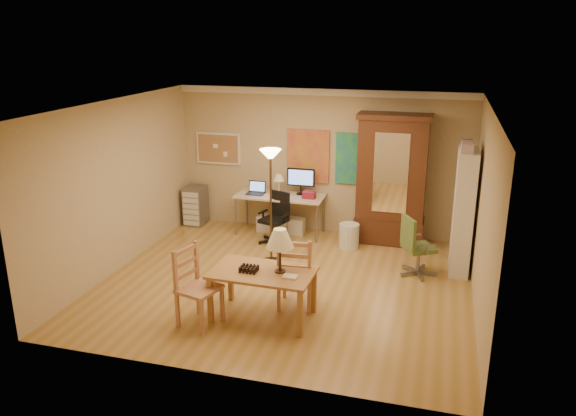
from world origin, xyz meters
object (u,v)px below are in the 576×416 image
(computer_desk, at_px, (282,210))
(bookshelf, at_px, (463,212))
(office_chair_black, at_px, (275,229))
(office_chair_green, at_px, (416,259))
(armoire, at_px, (391,188))
(dining_table, at_px, (269,262))

(computer_desk, bearing_deg, bookshelf, -15.92)
(office_chair_black, relative_size, office_chair_green, 0.96)
(computer_desk, xyz_separation_m, office_chair_green, (2.57, -1.29, -0.20))
(office_chair_black, relative_size, armoire, 0.40)
(armoire, height_order, bookshelf, armoire)
(armoire, distance_m, bookshelf, 1.57)
(computer_desk, bearing_deg, armoire, 2.31)
(dining_table, xyz_separation_m, armoire, (1.25, 3.33, 0.21))
(bookshelf, bearing_deg, dining_table, -136.58)
(armoire, bearing_deg, office_chair_green, -67.70)
(dining_table, bearing_deg, computer_desk, 103.11)
(computer_desk, relative_size, office_chair_black, 1.78)
(computer_desk, distance_m, bookshelf, 3.38)
(office_chair_green, bearing_deg, computer_desk, 153.23)
(computer_desk, distance_m, armoire, 2.08)
(dining_table, relative_size, office_chair_green, 1.42)
(bookshelf, bearing_deg, computer_desk, 164.08)
(dining_table, height_order, office_chair_black, dining_table)
(office_chair_black, height_order, office_chair_green, office_chair_green)
(armoire, bearing_deg, bookshelf, -39.44)
(dining_table, height_order, bookshelf, bookshelf)
(bookshelf, bearing_deg, office_chair_black, 173.08)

